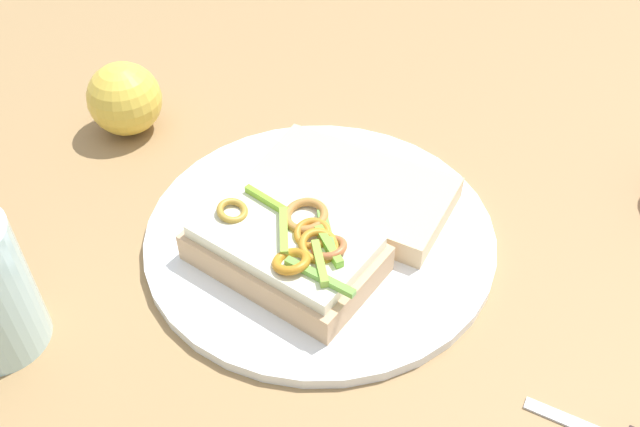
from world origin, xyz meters
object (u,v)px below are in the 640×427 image
(sandwich, at_px, (287,248))
(plate, at_px, (320,234))
(apple_0, at_px, (125,99))
(bread_slice_side, at_px, (352,190))

(sandwich, bearing_deg, plate, -88.18)
(sandwich, xyz_separation_m, apple_0, (0.15, -0.22, 0.01))
(plate, relative_size, sandwich, 1.74)
(plate, relative_size, apple_0, 4.06)
(sandwich, relative_size, apple_0, 2.34)
(plate, distance_m, apple_0, 0.26)
(sandwich, xyz_separation_m, bread_slice_side, (-0.06, -0.07, -0.01))
(apple_0, bearing_deg, bread_slice_side, 145.12)
(bread_slice_side, height_order, apple_0, apple_0)
(plate, height_order, apple_0, apple_0)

